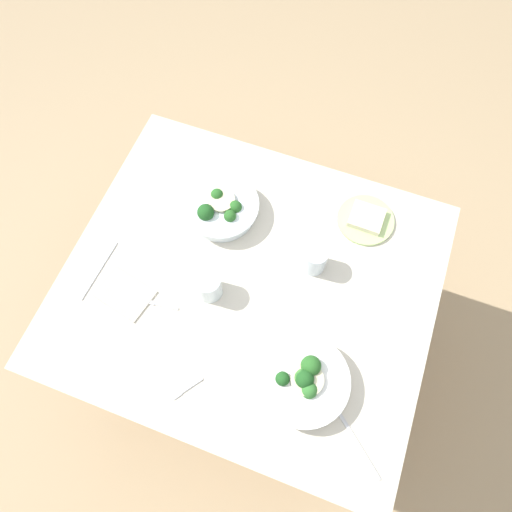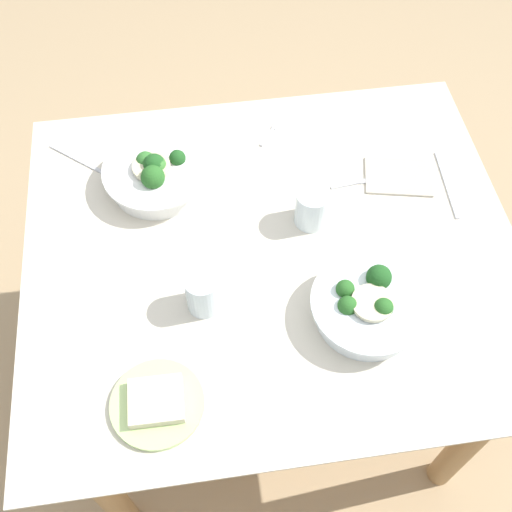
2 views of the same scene
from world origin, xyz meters
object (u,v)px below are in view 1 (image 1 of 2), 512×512
Objects in this scene: bread_side_plate at (366,219)px; water_glass_center at (209,286)px; table_knife_left at (359,446)px; broccoli_bowl_far at (221,208)px; water_glass_side at (315,259)px; fork_by_far_bowl at (161,305)px; table_knife_right at (99,270)px; napkin_folded_upper at (125,294)px; broccoli_bowl_near at (303,381)px; fork_by_near_bowl at (186,389)px.

bread_side_plate is 0.58m from water_glass_center.
water_glass_center is 0.63m from table_knife_left.
broccoli_bowl_far is at bearing -162.91° from bread_side_plate.
water_glass_side is 0.51m from fork_by_far_bowl.
table_knife_left is at bearing -26.14° from water_glass_center.
napkin_folded_upper is (0.12, -0.04, 0.00)m from table_knife_right.
water_glass_center is at bearing 155.10° from broccoli_bowl_near.
fork_by_near_bowl is at bearing -115.52° from bread_side_plate.
water_glass_center reaches higher than fork_by_near_bowl.
table_knife_left is (0.57, -0.28, -0.05)m from water_glass_center.
table_knife_right is at bearing -15.00° from fork_by_far_bowl.
table_knife_right is at bearing -170.54° from water_glass_center.
table_knife_right is (-0.36, -0.06, -0.05)m from water_glass_center.
water_glass_side is 0.61m from napkin_folded_upper.
broccoli_bowl_near is 3.04× the size of fork_by_near_bowl.
broccoli_bowl_far is 2.42× the size of water_glass_side.
water_glass_center is 0.95× the size of fork_by_far_bowl.
broccoli_bowl_far is at bearing 179.23° from table_knife_left.
water_glass_center reaches higher than napkin_folded_upper.
bread_side_plate is 1.13× the size of napkin_folded_upper.
bread_side_plate is (0.03, 0.59, -0.03)m from broccoli_bowl_near.
broccoli_bowl_near is 2.65× the size of water_glass_center.
broccoli_bowl_far is 1.32× the size of bread_side_plate.
broccoli_bowl_far is 0.36m from water_glass_side.
table_knife_right is at bearing -158.09° from water_glass_side.
broccoli_bowl_near is 0.40m from water_glass_center.
fork_by_near_bowl is (0.18, -0.21, 0.00)m from fork_by_far_bowl.
broccoli_bowl_far is 2.38× the size of fork_by_far_bowl.
broccoli_bowl_far is 0.45m from table_knife_right.
fork_by_far_bowl and table_knife_right have the same top height.
water_glass_side is at bearing 29.64° from napkin_folded_upper.
table_knife_right is (-0.42, 0.24, -0.00)m from fork_by_near_bowl.
broccoli_bowl_far is at bearing -105.10° from fork_by_far_bowl.
water_glass_side is (-0.12, -0.22, 0.04)m from bread_side_plate.
napkin_folded_upper reaches higher than table_knife_left.
broccoli_bowl_near is 0.38m from water_glass_side.
water_glass_side is (0.28, 0.20, 0.00)m from water_glass_center.
napkin_folded_upper is at bearing -141.16° from bread_side_plate.
water_glass_side is at bearing -168.85° from fork_by_near_bowl.
water_glass_side reaches higher than broccoli_bowl_near.
broccoli_bowl_near reaches higher than water_glass_center.
fork_by_near_bowl is 0.40× the size of table_knife_right.
table_knife_left is at bearing -59.04° from water_glass_side.
broccoli_bowl_near is 0.34m from fork_by_near_bowl.
broccoli_bowl_far is 1.15× the size of table_knife_right.
table_knife_left is 0.83m from napkin_folded_upper.
broccoli_bowl_near is 0.62m from napkin_folded_upper.
fork_by_far_bowl is at bearing 171.70° from broccoli_bowl_near.
broccoli_bowl_near is 2.56× the size of water_glass_side.
water_glass_side reaches higher than fork_by_near_bowl.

